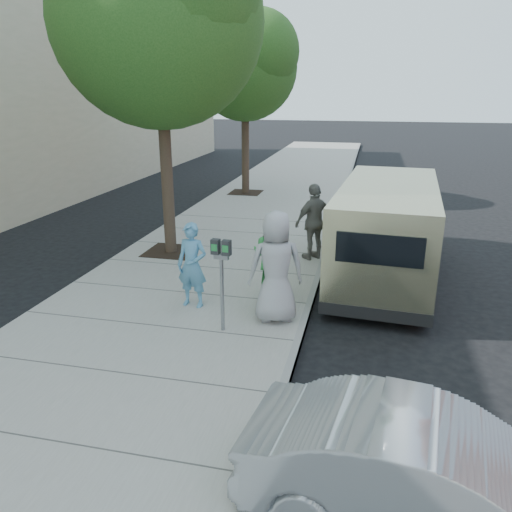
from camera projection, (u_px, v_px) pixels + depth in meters
name	position (u px, v px, depth m)	size (l,w,h in m)	color
ground	(235.00, 304.00, 9.72)	(120.00, 120.00, 0.00)	black
sidewalk	(187.00, 296.00, 9.91)	(5.00, 60.00, 0.15)	gray
curb_face	(309.00, 307.00, 9.39)	(0.12, 60.00, 0.16)	gray
tree_near	(160.00, 12.00, 10.65)	(4.62, 4.60, 7.53)	black
tree_far	(246.00, 62.00, 17.88)	(3.92, 3.80, 6.49)	black
parking_meter	(221.00, 266.00, 7.98)	(0.33, 0.15, 1.57)	gray
van	(386.00, 230.00, 10.71)	(2.26, 5.76, 2.10)	#BCB687
sedan	(432.00, 477.00, 4.58)	(1.25, 3.58, 1.18)	#A9ACB0
person_officer	(192.00, 265.00, 9.05)	(0.57, 0.38, 1.58)	#5796B9
person_green_shirt	(273.00, 256.00, 9.33)	(0.83, 0.65, 1.71)	green
person_gray_shirt	(276.00, 267.00, 8.42)	(0.95, 0.62, 1.94)	#A5A5A7
person_striped_polo	(314.00, 222.00, 11.59)	(1.05, 0.44, 1.79)	slate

